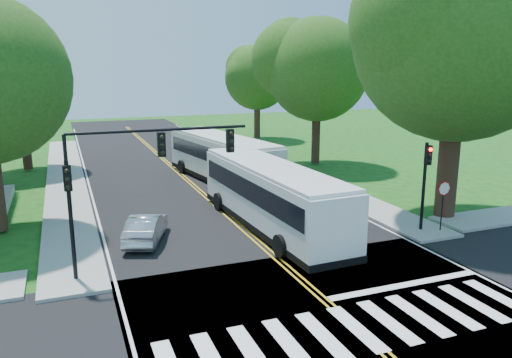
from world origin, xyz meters
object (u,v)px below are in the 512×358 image
signal_nw (132,167)px  dark_sedan (258,169)px  bus_lead (271,195)px  bus_follow (222,158)px  suv (307,190)px  signal_ne (425,175)px  hatchback (146,228)px

signal_nw → dark_sedan: 19.05m
signal_nw → bus_lead: signal_nw is taller
dark_sedan → bus_follow: bearing=21.3°
suv → dark_sedan: (-0.40, 7.27, -0.02)m
signal_ne → bus_follow: signal_ne is taller
signal_ne → suv: size_ratio=0.98×
signal_nw → suv: (11.55, 7.72, -3.74)m
dark_sedan → suv: bearing=104.0°
hatchback → suv: size_ratio=0.90×
signal_nw → dark_sedan: signal_nw is taller
signal_ne → bus_follow: (-5.93, 14.42, -1.21)m
signal_ne → bus_lead: 7.67m
bus_lead → bus_follow: bus_follow is taller
suv → signal_nw: bearing=37.4°
bus_follow → dark_sedan: (3.02, 0.56, -1.13)m
signal_nw → bus_lead: bearing=25.1°
bus_lead → suv: bus_lead is taller
signal_ne → hatchback: 13.79m
signal_nw → dark_sedan: (11.15, 14.99, -3.76)m
bus_lead → bus_follow: bearing=-96.9°
bus_follow → signal_ne: bearing=103.0°
signal_ne → suv: signal_ne is taller
signal_ne → signal_nw: bearing=-180.0°
signal_nw → signal_ne: bearing=0.0°
hatchback → suv: 11.36m
bus_lead → hatchback: 6.44m
bus_follow → hatchback: size_ratio=3.21×
bus_lead → signal_ne: bearing=150.8°
signal_nw → suv: signal_nw is taller
signal_nw → hatchback: (0.95, 3.64, -3.70)m
bus_follow → dark_sedan: size_ratio=3.11×
signal_nw → bus_follow: 16.77m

